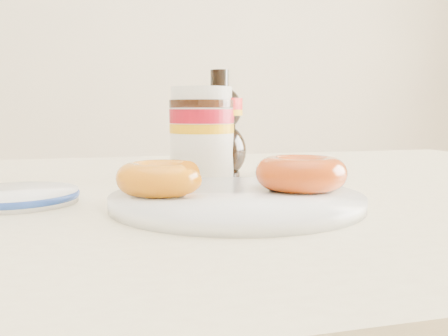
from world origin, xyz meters
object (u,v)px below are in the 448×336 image
object	(u,v)px
donut_whole	(301,173)
plate	(237,200)
nutella_jar	(202,129)
syrup_bottle	(220,124)
dining_table	(206,246)
blue_rim_saucer	(14,196)
donut_bitten	(161,178)

from	to	relation	value
donut_whole	plate	bearing A→B (deg)	-170.76
donut_whole	nutella_jar	xyz separation A→B (m)	(-0.06, 0.21, 0.04)
nutella_jar	syrup_bottle	size ratio (longest dim) A/B	0.84
syrup_bottle	plate	bearing A→B (deg)	-100.61
dining_table	syrup_bottle	xyz separation A→B (m)	(0.04, 0.09, 0.16)
nutella_jar	blue_rim_saucer	xyz separation A→B (m)	(-0.24, -0.14, -0.07)
dining_table	donut_bitten	size ratio (longest dim) A/B	14.80
dining_table	blue_rim_saucer	size ratio (longest dim) A/B	10.15
donut_bitten	blue_rim_saucer	size ratio (longest dim) A/B	0.69
plate	donut_whole	size ratio (longest dim) A/B	2.62
donut_bitten	blue_rim_saucer	bearing A→B (deg)	138.34
donut_whole	blue_rim_saucer	world-z (taller)	donut_whole
plate	nutella_jar	xyz separation A→B (m)	(0.01, 0.23, 0.07)
dining_table	nutella_jar	bearing A→B (deg)	81.09
syrup_bottle	blue_rim_saucer	size ratio (longest dim) A/B	1.16
donut_whole	syrup_bottle	size ratio (longest dim) A/B	0.63
syrup_bottle	blue_rim_saucer	xyz separation A→B (m)	(-0.27, -0.15, -0.07)
nutella_jar	blue_rim_saucer	distance (m)	0.29
nutella_jar	blue_rim_saucer	size ratio (longest dim) A/B	0.97
donut_whole	donut_bitten	bearing A→B (deg)	175.34
donut_whole	nutella_jar	distance (m)	0.23
plate	blue_rim_saucer	xyz separation A→B (m)	(-0.23, 0.08, 0.00)
donut_bitten	syrup_bottle	world-z (taller)	syrup_bottle
plate	nutella_jar	size ratio (longest dim) A/B	1.97
syrup_bottle	blue_rim_saucer	bearing A→B (deg)	-150.58
nutella_jar	syrup_bottle	world-z (taller)	syrup_bottle
plate	nutella_jar	distance (m)	0.24
plate	blue_rim_saucer	distance (m)	0.24
dining_table	nutella_jar	size ratio (longest dim) A/B	10.41
plate	nutella_jar	world-z (taller)	nutella_jar
blue_rim_saucer	plate	bearing A→B (deg)	-19.93
nutella_jar	syrup_bottle	bearing A→B (deg)	20.03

